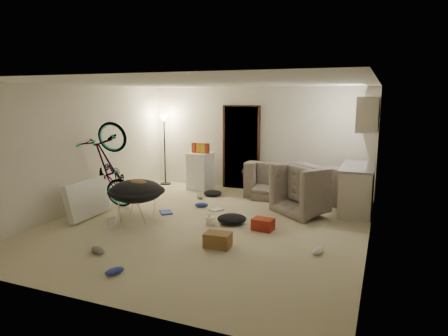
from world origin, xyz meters
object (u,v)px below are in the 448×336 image
at_px(bicycle, 110,185).
at_px(tv_box, 87,199).
at_px(saucer_chair, 137,196).
at_px(sofa, 293,185).
at_px(armchair, 314,194).
at_px(drink_case_b, 263,224).
at_px(mini_fridge, 200,171).
at_px(floor_lamp, 164,135).
at_px(kitchen_counter, 357,189).
at_px(drink_case_a, 218,240).
at_px(juicer, 210,220).

relative_size(bicycle, tv_box, 1.69).
bearing_deg(tv_box, saucer_chair, 11.40).
relative_size(sofa, armchair, 1.89).
xyz_separation_m(bicycle, drink_case_b, (3.33, -0.17, -0.38)).
bearing_deg(mini_fridge, saucer_chair, -86.30).
relative_size(floor_lamp, tv_box, 1.68).
height_order(kitchen_counter, drink_case_a, kitchen_counter).
height_order(floor_lamp, juicer, floor_lamp).
bearing_deg(sofa, drink_case_a, 84.64).
bearing_deg(saucer_chair, sofa, 48.26).
xyz_separation_m(kitchen_counter, bicycle, (-4.73, -1.73, 0.04)).
distance_m(bicycle, drink_case_a, 3.17).
relative_size(sofa, juicer, 9.23).
relative_size(armchair, drink_case_a, 2.79).
height_order(sofa, drink_case_b, sofa).
bearing_deg(floor_lamp, drink_case_a, -49.86).
bearing_deg(armchair, saucer_chair, 70.14).
bearing_deg(drink_case_b, saucer_chair, -165.86).
relative_size(floor_lamp, mini_fridge, 2.01).
bearing_deg(sofa, mini_fridge, -0.82).
bearing_deg(armchair, mini_fridge, 21.24).
bearing_deg(armchair, floor_lamp, 24.59).
bearing_deg(floor_lamp, tv_box, -88.14).
bearing_deg(bicycle, saucer_chair, -123.76).
distance_m(sofa, armchair, 1.10).
bearing_deg(armchair, bicycle, 57.72).
bearing_deg(tv_box, armchair, 24.72).
bearing_deg(floor_lamp, armchair, -15.23).
height_order(armchair, juicer, armchair).
distance_m(saucer_chair, juicer, 1.47).
distance_m(sofa, tv_box, 4.40).
bearing_deg(kitchen_counter, bicycle, -159.91).
bearing_deg(sofa, floor_lamp, -1.73).
xyz_separation_m(armchair, saucer_chair, (-2.99, -1.75, 0.09)).
xyz_separation_m(armchair, juicer, (-1.57, -1.55, -0.27)).
bearing_deg(saucer_chair, kitchen_counter, 30.30).
height_order(sofa, mini_fridge, mini_fridge).
height_order(bicycle, saucer_chair, bicycle).
bearing_deg(drink_case_b, juicer, -166.73).
xyz_separation_m(floor_lamp, juicer, (2.48, -2.66, -1.21)).
xyz_separation_m(floor_lamp, kitchen_counter, (4.83, -0.65, -0.87)).
height_order(saucer_chair, juicer, saucer_chair).
height_order(kitchen_counter, sofa, kitchen_counter).
relative_size(armchair, juicer, 4.89).
relative_size(sofa, drink_case_b, 5.92).
bearing_deg(saucer_chair, bicycle, 153.87).
bearing_deg(juicer, drink_case_a, -59.63).
bearing_deg(mini_fridge, tv_box, -104.18).
relative_size(floor_lamp, saucer_chair, 1.71).
bearing_deg(drink_case_b, floor_lamp, 150.27).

